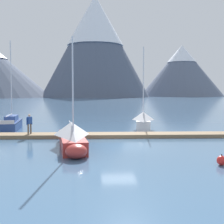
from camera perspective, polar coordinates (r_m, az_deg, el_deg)
The scene contains 9 objects.
ground_plane at distance 22.02m, azimuth 1.27°, elevation -6.28°, with size 700.00×700.00×0.00m, color #426689.
mountain_central_massif at distance 204.45m, azimuth -3.17°, elevation 12.78°, with size 71.51×71.51×66.59m.
mountain_shoulder_ridge at distance 237.61m, azimuth 13.01°, elevation 7.70°, with size 62.79×62.79×38.63m.
dock at distance 25.93m, azimuth 0.36°, elevation -4.40°, with size 28.78×3.30×0.30m.
sailboat_nearest_berth at distance 32.83m, azimuth -18.34°, elevation -2.06°, with size 2.13×7.52×9.05m.
sailboat_second_berth at distance 20.96m, azimuth -7.56°, elevation -4.51°, with size 2.40×7.38×7.39m.
sailboat_mid_dock_port at distance 31.78m, azimuth 5.90°, elevation -1.57°, with size 2.40×6.23×8.60m.
person_on_dock at distance 26.44m, azimuth -15.34°, elevation -1.94°, with size 0.42×0.46×1.69m.
mooring_buoy_channel_marker at distance 17.15m, azimuth 20.00°, elevation -8.60°, with size 0.51×0.51×0.59m.
Camera 1 is at (-2.23, -21.55, 3.92)m, focal length 48.40 mm.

